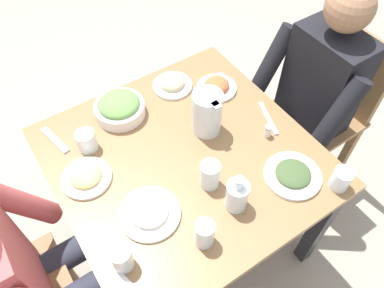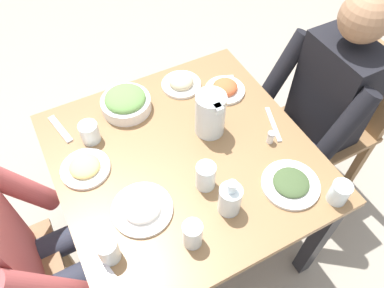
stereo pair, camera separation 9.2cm
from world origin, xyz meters
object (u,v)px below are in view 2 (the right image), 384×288
at_px(plate_fries, 85,167).
at_px(dining_table, 184,170).
at_px(water_glass_center, 90,132).
at_px(salt_shaker, 271,137).
at_px(diner_near, 313,109).
at_px(plate_rice_curry, 225,88).
at_px(water_pitcher, 210,114).
at_px(water_glass_far_right, 206,176).
at_px(chair_near, 339,115).
at_px(water_glass_near_right, 192,234).
at_px(diner_far, 25,251).
at_px(water_glass_far_left, 108,250).
at_px(oil_carafe, 230,200).
at_px(salad_bowl, 126,102).
at_px(plate_yoghurt, 142,208).
at_px(water_glass_by_pitcher, 339,192).
at_px(plate_beans, 181,83).
at_px(plate_dolmas, 291,183).

bearing_deg(plate_fries, dining_table, -107.23).
relative_size(water_glass_center, salt_shaker, 1.60).
xyz_separation_m(diner_near, plate_rice_curry, (0.24, 0.33, 0.07)).
bearing_deg(water_pitcher, water_glass_far_right, 147.58).
relative_size(chair_near, salt_shaker, 16.50).
bearing_deg(water_glass_near_right, diner_far, 63.63).
relative_size(diner_far, salt_shaker, 21.97).
xyz_separation_m(water_glass_near_right, water_glass_far_left, (0.08, 0.26, -0.01)).
bearing_deg(water_glass_far_right, oil_carafe, -168.17).
height_order(salad_bowl, plate_rice_curry, salad_bowl).
bearing_deg(plate_fries, salad_bowl, -48.90).
bearing_deg(plate_yoghurt, water_glass_by_pitcher, -113.82).
bearing_deg(diner_near, water_glass_by_pitcher, 148.82).
bearing_deg(chair_near, water_glass_by_pitcher, 132.33).
xyz_separation_m(dining_table, plate_yoghurt, (-0.15, 0.24, 0.12)).
bearing_deg(chair_near, dining_table, 89.53).
xyz_separation_m(water_pitcher, plate_rice_curry, (0.16, -0.17, -0.08)).
bearing_deg(plate_beans, dining_table, 154.87).
distance_m(salad_bowl, water_glass_near_right, 0.66).
bearing_deg(plate_dolmas, water_glass_far_left, 85.57).
distance_m(diner_near, water_glass_center, 0.97).
relative_size(plate_beans, water_glass_far_left, 1.81).
distance_m(diner_near, water_glass_by_pitcher, 0.50).
height_order(diner_near, water_glass_far_right, diner_near).
distance_m(dining_table, water_pitcher, 0.26).
bearing_deg(plate_yoghurt, water_glass_far_left, 124.13).
height_order(water_pitcher, salad_bowl, water_pitcher).
height_order(salad_bowl, water_glass_far_left, water_glass_far_left).
height_order(water_pitcher, plate_yoghurt, water_pitcher).
bearing_deg(water_glass_far_right, water_glass_near_right, 140.22).
height_order(dining_table, salad_bowl, salad_bowl).
relative_size(dining_table, plate_fries, 5.20).
bearing_deg(diner_near, salad_bowl, 65.60).
distance_m(dining_table, oil_carafe, 0.32).
relative_size(water_glass_near_right, salt_shaker, 2.01).
xyz_separation_m(salad_bowl, plate_fries, (-0.22, 0.25, -0.03)).
height_order(chair_near, water_glass_center, chair_near).
bearing_deg(diner_far, water_glass_center, -48.26).
relative_size(chair_near, plate_fries, 4.78).
bearing_deg(dining_table, diner_far, 96.47).
distance_m(plate_beans, oil_carafe, 0.64).
height_order(plate_rice_curry, water_glass_far_left, water_glass_far_left).
distance_m(chair_near, water_glass_far_left, 1.29).
height_order(plate_beans, salt_shaker, salt_shaker).
xyz_separation_m(water_glass_center, water_glass_far_left, (-0.49, 0.10, 0.01)).
bearing_deg(dining_table, water_glass_far_right, -176.54).
bearing_deg(salt_shaker, plate_rice_curry, 2.42).
distance_m(water_glass_by_pitcher, salt_shaker, 0.33).
xyz_separation_m(diner_near, water_pitcher, (0.07, 0.49, 0.15)).
distance_m(chair_near, plate_yoghurt, 1.12).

